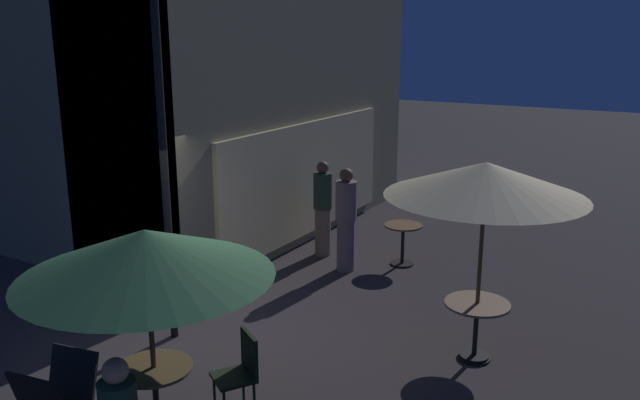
# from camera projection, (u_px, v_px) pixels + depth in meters

# --- Properties ---
(ground_plane) EXTENTS (60.00, 60.00, 0.00)m
(ground_plane) POSITION_uv_depth(u_px,v_px,m) (198.00, 353.00, 8.13)
(ground_plane) COLOR #363031
(street_lamp_near_corner) EXTENTS (0.31, 0.31, 4.66)m
(street_lamp_near_corner) POSITION_uv_depth(u_px,v_px,m) (160.00, 100.00, 7.80)
(street_lamp_near_corner) COLOR black
(street_lamp_near_corner) RESTS_ON ground
(cafe_table_0) EXTENTS (0.74, 0.74, 0.79)m
(cafe_table_0) POSITION_uv_depth(u_px,v_px,m) (155.00, 386.00, 6.28)
(cafe_table_0) COLOR black
(cafe_table_0) RESTS_ON ground
(cafe_table_1) EXTENTS (0.79, 0.79, 0.74)m
(cafe_table_1) POSITION_uv_depth(u_px,v_px,m) (476.00, 317.00, 7.85)
(cafe_table_1) COLOR black
(cafe_table_1) RESTS_ON ground
(cafe_table_2) EXTENTS (0.65, 0.65, 0.72)m
(cafe_table_2) POSITION_uv_depth(u_px,v_px,m) (403.00, 237.00, 11.10)
(cafe_table_2) COLOR black
(cafe_table_2) RESTS_ON ground
(patio_umbrella_0) EXTENTS (2.38, 2.38, 2.17)m
(patio_umbrella_0) POSITION_uv_depth(u_px,v_px,m) (146.00, 254.00, 5.94)
(patio_umbrella_0) COLOR black
(patio_umbrella_0) RESTS_ON ground
(patio_umbrella_1) EXTENTS (2.33, 2.33, 2.47)m
(patio_umbrella_1) POSITION_uv_depth(u_px,v_px,m) (486.00, 180.00, 7.43)
(patio_umbrella_1) COLOR black
(patio_umbrella_1) RESTS_ON ground
(cafe_chair_1) EXTENTS (0.55, 0.55, 0.92)m
(cafe_chair_1) POSITION_uv_depth(u_px,v_px,m) (241.00, 368.00, 6.67)
(cafe_chair_1) COLOR black
(cafe_chair_1) RESTS_ON ground
(patron_standing_1) EXTENTS (0.33, 0.33, 1.72)m
(patron_standing_1) POSITION_uv_depth(u_px,v_px,m) (323.00, 208.00, 11.50)
(patron_standing_1) COLOR #7B6B52
(patron_standing_1) RESTS_ON ground
(patron_standing_2) EXTENTS (0.35, 0.35, 1.75)m
(patron_standing_2) POSITION_uv_depth(u_px,v_px,m) (346.00, 219.00, 10.75)
(patron_standing_2) COLOR slate
(patron_standing_2) RESTS_ON ground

